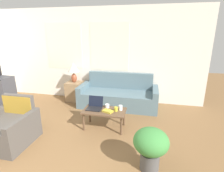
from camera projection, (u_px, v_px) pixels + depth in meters
The scene contains 12 objects.
wall_back at pixel (89, 55), 5.03m from camera, with size 6.42×0.06×2.60m.
couch at pixel (118, 96), 4.75m from camera, with size 2.07×0.81×0.87m.
armchair at pixel (10, 129), 3.16m from camera, with size 0.80×0.82×0.80m.
side_table at pixel (75, 91), 5.10m from camera, with size 0.44×0.44×0.56m.
table_lamp at pixel (74, 69), 4.91m from camera, with size 0.31×0.31×0.57m.
coffee_table at pixel (104, 113), 3.60m from camera, with size 0.87×0.48×0.40m.
laptop at pixel (95, 106), 3.66m from camera, with size 0.31×0.29×0.24m.
cup_navy at pixel (116, 109), 3.53m from camera, with size 0.07×0.07×0.09m.
cup_yellow at pixel (121, 108), 3.57m from camera, with size 0.08×0.08×0.10m.
cup_white at pixel (107, 106), 3.70m from camera, with size 0.09×0.09×0.08m.
book_red at pixel (108, 111), 3.50m from camera, with size 0.23×0.19×0.04m.
potted_plant at pixel (151, 145), 2.47m from camera, with size 0.50×0.50×0.65m.
Camera 1 is at (1.72, -1.37, 1.92)m, focal length 28.00 mm.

